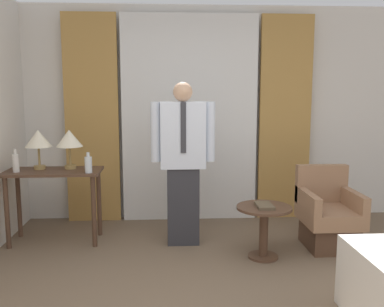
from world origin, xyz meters
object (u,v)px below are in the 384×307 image
object	(u,v)px
side_table	(264,223)
table_lamp_right	(69,139)
book	(264,206)
armchair	(328,217)
table_lamp_left	(38,140)
bottle_by_lamp	(16,163)
bottle_near_edge	(88,164)
person	(183,158)
desk	(54,184)

from	to	relation	value
side_table	table_lamp_right	bearing A→B (deg)	161.22
book	armchair	bearing A→B (deg)	20.91
table_lamp_left	bottle_by_lamp	bearing A→B (deg)	-139.88
side_table	book	distance (m)	0.18
table_lamp_left	table_lamp_right	distance (m)	0.33
bottle_near_edge	person	size ratio (longest dim) A/B	0.12
person	bottle_near_edge	bearing A→B (deg)	-179.11
desk	book	bearing A→B (deg)	-16.02
book	desk	bearing A→B (deg)	163.98
bottle_near_edge	table_lamp_left	bearing A→B (deg)	156.84
armchair	table_lamp_right	bearing A→B (deg)	171.45
desk	person	world-z (taller)	person
bottle_by_lamp	person	bearing A→B (deg)	-2.10
bottle_by_lamp	book	bearing A→B (deg)	-12.04
side_table	armchair	bearing A→B (deg)	19.55
desk	bottle_by_lamp	bearing A→B (deg)	-167.09
table_lamp_right	bottle_near_edge	world-z (taller)	table_lamp_right
armchair	side_table	distance (m)	0.80
armchair	book	distance (m)	0.84
bottle_near_edge	bottle_by_lamp	distance (m)	0.77
armchair	table_lamp_left	bearing A→B (deg)	172.36
table_lamp_right	book	world-z (taller)	table_lamp_right
table_lamp_right	armchair	world-z (taller)	table_lamp_right
bottle_near_edge	book	xyz separation A→B (m)	(1.76, -0.46, -0.35)
table_lamp_right	book	bearing A→B (deg)	-19.38
armchair	person	bearing A→B (deg)	173.08
bottle_by_lamp	armchair	world-z (taller)	bottle_by_lamp
book	bottle_near_edge	bearing A→B (deg)	165.38
bottle_by_lamp	book	distance (m)	2.61
table_lamp_right	book	distance (m)	2.20
table_lamp_left	table_lamp_right	world-z (taller)	same
desk	table_lamp_right	xyz separation A→B (m)	(0.17, 0.08, 0.47)
desk	bottle_by_lamp	distance (m)	0.45
table_lamp_left	book	world-z (taller)	table_lamp_left
table_lamp_left	armchair	distance (m)	3.22
armchair	book	world-z (taller)	armchair
table_lamp_right	person	distance (m)	1.26
table_lamp_right	armchair	bearing A→B (deg)	-8.55
side_table	book	world-z (taller)	book
table_lamp_left	armchair	size ratio (longest dim) A/B	0.51
bottle_by_lamp	armchair	size ratio (longest dim) A/B	0.30
table_lamp_left	person	world-z (taller)	person
table_lamp_left	side_table	world-z (taller)	table_lamp_left
person	side_table	xyz separation A→B (m)	(0.78, -0.45, -0.58)
table_lamp_right	desk	bearing A→B (deg)	-153.75
desk	table_lamp_left	xyz separation A→B (m)	(-0.17, 0.08, 0.47)
table_lamp_right	bottle_by_lamp	xyz separation A→B (m)	(-0.53, -0.16, -0.22)
table_lamp_right	bottle_near_edge	distance (m)	0.41
bottle_by_lamp	person	distance (m)	1.76
book	side_table	bearing A→B (deg)	78.13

